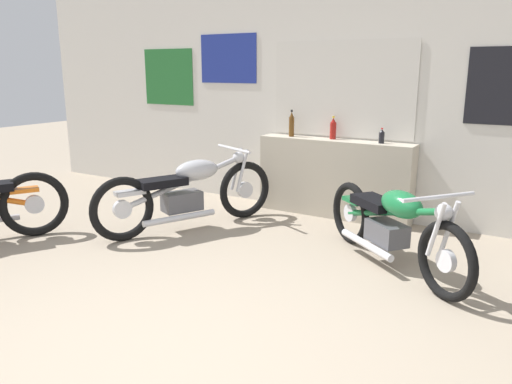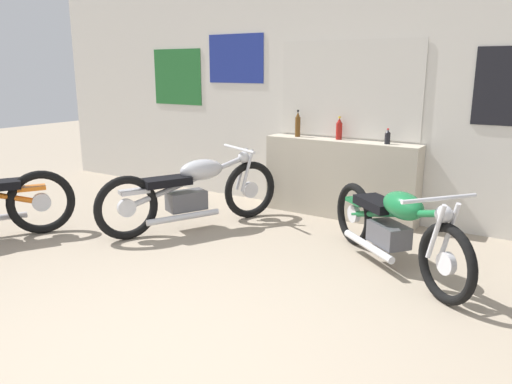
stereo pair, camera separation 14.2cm
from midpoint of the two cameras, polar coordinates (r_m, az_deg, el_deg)
The scene contains 8 objects.
ground_plane at distance 3.12m, azimuth -10.56°, elevation -18.58°, with size 24.00×24.00×0.00m, color gray.
wall_back at distance 5.71m, azimuth 14.04°, elevation 10.89°, with size 10.00×0.07×2.80m.
sill_counter at distance 5.77m, azimuth 10.21°, elevation 1.48°, with size 1.79×0.28×0.89m.
bottle_leftmost at distance 5.91m, azimuth 5.48°, elevation 7.65°, with size 0.06×0.06×0.31m.
bottle_left_center at distance 5.73m, azimuth 10.18°, elevation 7.07°, with size 0.07×0.07×0.26m.
bottle_center at distance 5.50m, azimuth 15.52°, elevation 6.06°, with size 0.06×0.06×0.16m.
motorcycle_silver at distance 5.31m, azimuth -6.53°, elevation 0.13°, with size 1.02×1.92×0.82m.
motorcycle_green at distance 4.37m, azimuth 16.35°, elevation -3.64°, with size 1.56×1.26×0.77m.
Camera 2 is at (1.92, -1.84, 1.66)m, focal length 35.00 mm.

